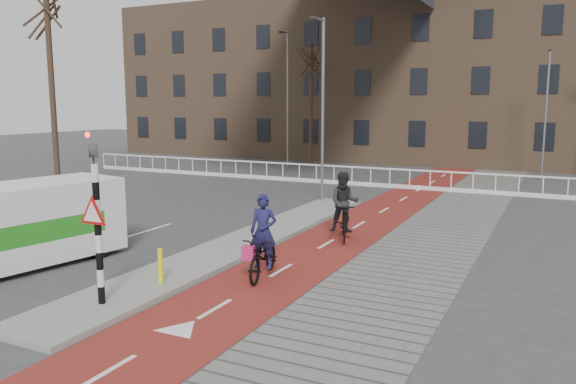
% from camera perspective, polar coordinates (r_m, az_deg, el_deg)
% --- Properties ---
extents(ground, '(120.00, 120.00, 0.00)m').
position_cam_1_polar(ground, '(13.45, -10.45, -9.27)').
color(ground, '#38383A').
rests_on(ground, ground).
extents(bike_lane, '(2.50, 60.00, 0.01)m').
position_cam_1_polar(bike_lane, '(21.54, 8.96, -2.30)').
color(bike_lane, maroon).
rests_on(bike_lane, ground).
extents(sidewalk, '(3.00, 60.00, 0.01)m').
position_cam_1_polar(sidewalk, '(20.91, 16.31, -2.90)').
color(sidewalk, slate).
rests_on(sidewalk, ground).
extents(curb_island, '(1.80, 16.00, 0.12)m').
position_cam_1_polar(curb_island, '(17.01, -4.30, -5.05)').
color(curb_island, gray).
rests_on(curb_island, ground).
extents(traffic_signal, '(0.80, 0.80, 3.68)m').
position_cam_1_polar(traffic_signal, '(11.86, -18.89, -2.14)').
color(traffic_signal, black).
rests_on(traffic_signal, curb_island).
extents(bollard, '(0.12, 0.12, 0.80)m').
position_cam_1_polar(bollard, '(13.20, -12.83, -7.34)').
color(bollard, yellow).
rests_on(bollard, curb_island).
extents(cyclist_near, '(1.06, 2.06, 2.04)m').
position_cam_1_polar(cyclist_near, '(13.59, -2.52, -5.89)').
color(cyclist_near, black).
rests_on(cyclist_near, bike_lane).
extents(cyclist_far, '(1.26, 2.05, 2.11)m').
position_cam_1_polar(cyclist_far, '(17.30, 5.72, -2.05)').
color(cyclist_far, black).
rests_on(cyclist_far, bike_lane).
extents(van, '(2.91, 5.27, 2.14)m').
position_cam_1_polar(van, '(15.95, -25.49, -2.93)').
color(van, silver).
rests_on(van, ground).
extents(railing, '(28.00, 0.10, 0.99)m').
position_cam_1_polar(railing, '(30.27, 1.16, 1.63)').
color(railing, silver).
rests_on(railing, ground).
extents(townhouse_row, '(46.00, 10.00, 15.90)m').
position_cam_1_polar(townhouse_row, '(43.69, 12.27, 13.56)').
color(townhouse_row, '#7F6047').
rests_on(townhouse_row, ground).
extents(tree_left, '(0.26, 0.26, 9.56)m').
position_cam_1_polar(tree_left, '(27.21, -22.85, 9.56)').
color(tree_left, '#332116').
rests_on(tree_left, ground).
extents(tree_mid, '(0.26, 0.26, 8.13)m').
position_cam_1_polar(tree_mid, '(38.00, 2.33, 8.81)').
color(tree_mid, '#332116').
rests_on(tree_mid, ground).
extents(streetlight_near, '(0.12, 0.12, 7.58)m').
position_cam_1_polar(streetlight_near, '(23.41, 3.55, 8.02)').
color(streetlight_near, slate).
rests_on(streetlight_near, ground).
extents(streetlight_left, '(0.12, 0.12, 8.76)m').
position_cam_1_polar(streetlight_left, '(37.23, -0.04, 9.30)').
color(streetlight_left, slate).
rests_on(streetlight_left, ground).
extents(streetlight_right, '(0.12, 0.12, 7.09)m').
position_cam_1_polar(streetlight_right, '(33.98, 24.71, 7.10)').
color(streetlight_right, slate).
rests_on(streetlight_right, ground).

